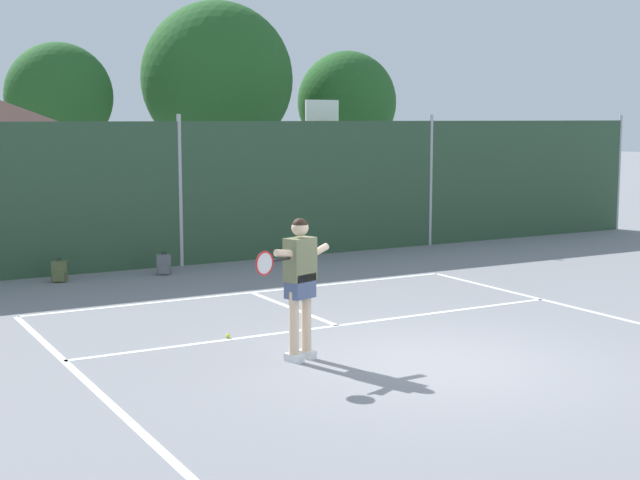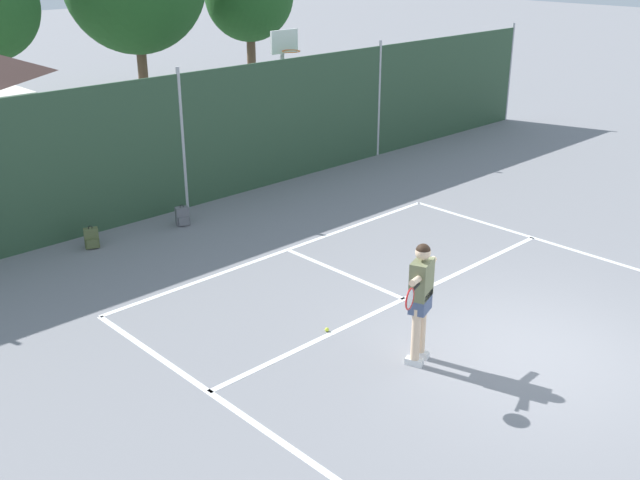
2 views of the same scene
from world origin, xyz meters
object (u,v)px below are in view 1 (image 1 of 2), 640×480
backpack_grey (164,265)px  backpack_olive (59,272)px  basketball_hoop (321,151)px  tennis_ball (228,336)px  tennis_player (300,276)px

backpack_grey → backpack_olive: bearing=174.6°
basketball_hoop → tennis_ball: 9.99m
tennis_ball → backpack_olive: bearing=99.8°
tennis_player → backpack_olive: 7.45m
backpack_grey → tennis_ball: bearing=-100.6°
backpack_grey → basketball_hoop: bearing=24.2°
tennis_player → tennis_ball: bearing=102.1°
backpack_olive → backpack_grey: (2.03, -0.19, 0.00)m
basketball_hoop → backpack_olive: basketball_hoop is taller
backpack_olive → tennis_player: bearing=-79.7°
tennis_ball → backpack_olive: (-0.99, 5.72, 0.16)m
backpack_olive → basketball_hoop: bearing=16.2°
basketball_hoop → backpack_grey: size_ratio=7.67×
basketball_hoop → tennis_ball: size_ratio=53.79×
tennis_player → backpack_olive: size_ratio=4.01×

